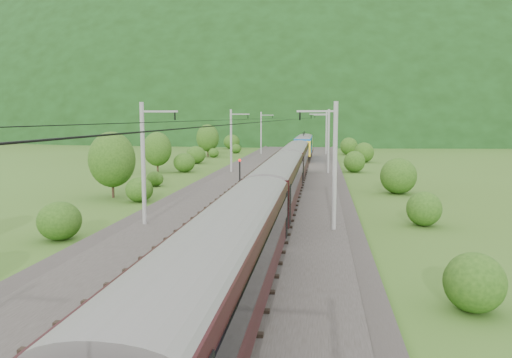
# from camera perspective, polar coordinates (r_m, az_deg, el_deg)

# --- Properties ---
(ground) EXTENTS (600.00, 600.00, 0.00)m
(ground) POSITION_cam_1_polar(r_m,az_deg,el_deg) (32.53, -2.20, -5.95)
(ground) COLOR #3B591C
(ground) RESTS_ON ground
(railbed) EXTENTS (14.00, 220.00, 0.30)m
(railbed) POSITION_cam_1_polar(r_m,az_deg,el_deg) (42.20, 0.09, -2.71)
(railbed) COLOR #38332D
(railbed) RESTS_ON ground
(track_left) EXTENTS (2.40, 220.00, 0.27)m
(track_left) POSITION_cam_1_polar(r_m,az_deg,el_deg) (42.53, -3.12, -2.35)
(track_left) COLOR #512E22
(track_left) RESTS_ON railbed
(track_right) EXTENTS (2.40, 220.00, 0.27)m
(track_right) POSITION_cam_1_polar(r_m,az_deg,el_deg) (41.92, 3.35, -2.49)
(track_right) COLOR #512E22
(track_right) RESTS_ON railbed
(catenary_left) EXTENTS (2.54, 192.28, 8.00)m
(catenary_left) POSITION_cam_1_polar(r_m,az_deg,el_deg) (64.33, -2.80, 4.56)
(catenary_left) COLOR gray
(catenary_left) RESTS_ON railbed
(catenary_right) EXTENTS (2.54, 192.28, 8.00)m
(catenary_right) POSITION_cam_1_polar(r_m,az_deg,el_deg) (63.30, 8.21, 4.46)
(catenary_right) COLOR gray
(catenary_right) RESTS_ON railbed
(overhead_wires) EXTENTS (4.83, 198.00, 0.03)m
(overhead_wires) POSITION_cam_1_polar(r_m,az_deg,el_deg) (41.58, 0.09, 6.77)
(overhead_wires) COLOR black
(overhead_wires) RESTS_ON ground
(mountain_main) EXTENTS (504.00, 360.00, 244.00)m
(mountain_main) POSITION_cam_1_polar(r_m,az_deg,el_deg) (291.37, 6.48, 5.62)
(mountain_main) COLOR #163311
(mountain_main) RESTS_ON ground
(mountain_ridge) EXTENTS (336.00, 280.00, 132.00)m
(mountain_ridge) POSITION_cam_1_polar(r_m,az_deg,el_deg) (354.24, -13.29, 5.73)
(mountain_ridge) COLOR #163311
(mountain_ridge) RESTS_ON ground
(train) EXTENTS (2.64, 106.26, 4.58)m
(train) POSITION_cam_1_polar(r_m,az_deg,el_deg) (36.39, 2.78, 0.53)
(train) COLOR black
(train) RESTS_ON ground
(hazard_post_near) EXTENTS (0.14, 0.14, 1.29)m
(hazard_post_near) POSITION_cam_1_polar(r_m,az_deg,el_deg) (58.55, 1.76, 0.83)
(hazard_post_near) COLOR red
(hazard_post_near) RESTS_ON railbed
(hazard_post_far) EXTENTS (0.15, 0.15, 1.38)m
(hazard_post_far) POSITION_cam_1_polar(r_m,az_deg,el_deg) (75.59, 3.49, 2.27)
(hazard_post_far) COLOR red
(hazard_post_far) RESTS_ON railbed
(signal) EXTENTS (0.28, 0.28, 2.49)m
(signal) POSITION_cam_1_polar(r_m,az_deg,el_deg) (54.47, -1.87, 1.22)
(signal) COLOR black
(signal) RESTS_ON railbed
(vegetation_left) EXTENTS (9.26, 142.25, 6.24)m
(vegetation_left) POSITION_cam_1_polar(r_m,az_deg,el_deg) (48.74, -15.85, 1.16)
(vegetation_left) COLOR #214612
(vegetation_left) RESTS_ON ground
(vegetation_right) EXTENTS (7.13, 108.02, 3.11)m
(vegetation_right) POSITION_cam_1_polar(r_m,az_deg,el_deg) (56.09, 14.17, 0.77)
(vegetation_right) COLOR #214612
(vegetation_right) RESTS_ON ground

